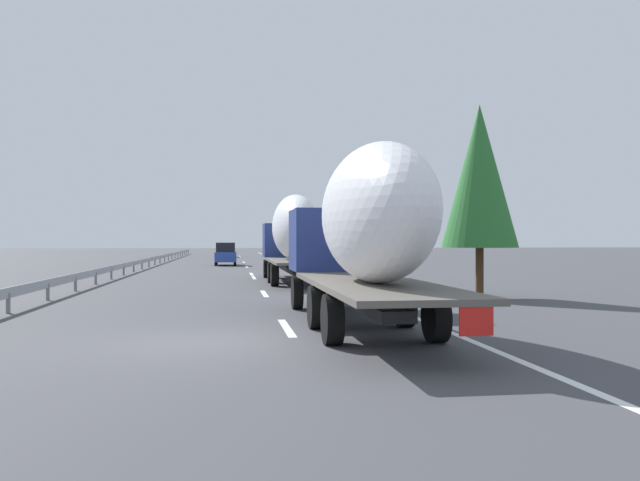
{
  "coord_description": "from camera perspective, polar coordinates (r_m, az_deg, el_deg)",
  "views": [
    {
      "loc": [
        -13.43,
        -0.42,
        2.13
      ],
      "look_at": [
        16.57,
        -4.71,
        2.14
      ],
      "focal_mm": 35.61,
      "sensor_mm": 36.0,
      "label": 1
    }
  ],
  "objects": [
    {
      "name": "tree_2",
      "position": [
        99.48,
        -0.75,
        0.91
      ],
      "size": [
        3.12,
        3.12,
        6.0
      ],
      "color": "#472D19",
      "rests_on": "ground_plane"
    },
    {
      "name": "lane_stripe_3",
      "position": [
        40.51,
        -6.17,
        -3.02
      ],
      "size": [
        3.2,
        0.2,
        0.01
      ],
      "primitive_type": "cube",
      "color": "white",
      "rests_on": "ground_plane"
    },
    {
      "name": "lane_stripe_5",
      "position": [
        62.86,
        -6.87,
        -1.95
      ],
      "size": [
        3.2,
        0.2,
        0.01
      ],
      "primitive_type": "cube",
      "color": "white",
      "rests_on": "ground_plane"
    },
    {
      "name": "lane_stripe_1",
      "position": [
        25.59,
        -5.03,
        -4.78
      ],
      "size": [
        3.2,
        0.2,
        0.01
      ],
      "primitive_type": "cube",
      "color": "white",
      "rests_on": "ground_plane"
    },
    {
      "name": "tree_3",
      "position": [
        55.12,
        2.49,
        1.43
      ],
      "size": [
        2.53,
        2.53,
        5.44
      ],
      "color": "#472D19",
      "rests_on": "ground_plane"
    },
    {
      "name": "lane_stripe_0",
      "position": [
        15.64,
        -3.02,
        -7.83
      ],
      "size": [
        3.2,
        0.2,
        0.01
      ],
      "primitive_type": "cube",
      "color": "white",
      "rests_on": "ground_plane"
    },
    {
      "name": "edge_line_right",
      "position": [
        58.69,
        -3.16,
        -2.09
      ],
      "size": [
        110.0,
        0.2,
        0.01
      ],
      "primitive_type": "cube",
      "color": "white",
      "rests_on": "ground_plane"
    },
    {
      "name": "lane_stripe_6",
      "position": [
        80.81,
        -7.15,
        -1.52
      ],
      "size": [
        3.2,
        0.2,
        0.01
      ],
      "primitive_type": "cube",
      "color": "white",
      "rests_on": "ground_plane"
    },
    {
      "name": "guardrail_median",
      "position": [
        56.81,
        -14.62,
        -1.57
      ],
      "size": [
        94.0,
        0.1,
        0.76
      ],
      "color": "#9EA0A5",
      "rests_on": "ground_plane"
    },
    {
      "name": "tree_4",
      "position": [
        79.34,
        -1.17,
        1.13
      ],
      "size": [
        3.41,
        3.41,
        6.23
      ],
      "color": "#472D19",
      "rests_on": "ground_plane"
    },
    {
      "name": "tree_0",
      "position": [
        71.4,
        0.64,
        1.3
      ],
      "size": [
        3.51,
        3.51,
        6.2
      ],
      "color": "#472D19",
      "rests_on": "ground_plane"
    },
    {
      "name": "lane_stripe_2",
      "position": [
        36.61,
        -5.97,
        -3.34
      ],
      "size": [
        3.2,
        0.2,
        0.01
      ],
      "primitive_type": "cube",
      "color": "white",
      "rests_on": "ground_plane"
    },
    {
      "name": "lane_stripe_4",
      "position": [
        51.95,
        -6.61,
        -2.36
      ],
      "size": [
        3.2,
        0.2,
        0.01
      ],
      "primitive_type": "cube",
      "color": "white",
      "rests_on": "ground_plane"
    },
    {
      "name": "car_blue_sedan",
      "position": [
        55.2,
        -8.48,
        -1.21
      ],
      "size": [
        4.1,
        1.82,
        1.96
      ],
      "color": "#28479E",
      "rests_on": "ground_plane"
    },
    {
      "name": "road_sign",
      "position": [
        51.41,
        -1.11,
        0.23
      ],
      "size": [
        0.1,
        0.9,
        3.4
      ],
      "color": "gray",
      "rests_on": "ground_plane"
    },
    {
      "name": "car_black_suv",
      "position": [
        82.44,
        -8.54,
        -0.84
      ],
      "size": [
        4.34,
        1.76,
        1.85
      ],
      "color": "black",
      "rests_on": "ground_plane"
    },
    {
      "name": "lane_stripe_7",
      "position": [
        87.78,
        -7.23,
        -1.4
      ],
      "size": [
        3.2,
        0.2,
        0.01
      ],
      "primitive_type": "cube",
      "color": "white",
      "rests_on": "ground_plane"
    },
    {
      "name": "truck_trailing",
      "position": [
        15.29,
        3.87,
        1.04
      ],
      "size": [
        12.42,
        2.55,
        4.25
      ],
      "color": "navy",
      "rests_on": "ground_plane"
    },
    {
      "name": "ground_plane",
      "position": [
        53.47,
        -8.58,
        -2.29
      ],
      "size": [
        260.0,
        260.0,
        0.0
      ],
      "primitive_type": "plane",
      "color": "#424247"
    },
    {
      "name": "truck_lead",
      "position": [
        32.2,
        -2.46,
        0.61
      ],
      "size": [
        12.51,
        2.55,
        4.38
      ],
      "color": "navy",
      "rests_on": "ground_plane"
    },
    {
      "name": "tree_1",
      "position": [
        24.43,
        14.15,
        5.62
      ],
      "size": [
        2.82,
        2.82,
        7.21
      ],
      "color": "#472D19",
      "rests_on": "ground_plane"
    }
  ]
}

